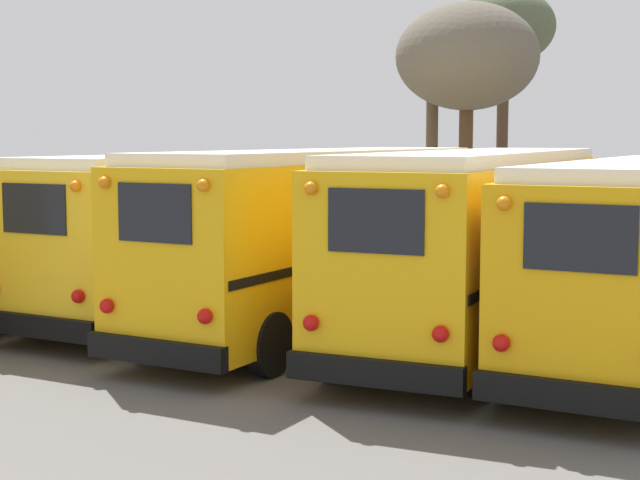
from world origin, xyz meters
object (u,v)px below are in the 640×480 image
school_bus_0 (32,231)px  school_bus_1 (201,227)px  utility_pole (432,134)px  bare_tree_0 (467,58)px  bare_tree_1 (504,30)px  school_bus_2 (323,232)px  school_bus_3 (481,237)px

school_bus_0 → school_bus_1: school_bus_1 is taller
utility_pole → bare_tree_0: bearing=-36.2°
bare_tree_0 → bare_tree_1: size_ratio=0.87×
school_bus_1 → bare_tree_0: bearing=75.8°
school_bus_2 → bare_tree_0: bare_tree_0 is taller
school_bus_3 → school_bus_0: bearing=-169.1°
school_bus_2 → bare_tree_1: (-0.72, 15.21, 5.19)m
school_bus_0 → school_bus_2: 5.99m
school_bus_0 → school_bus_1: 3.37m
school_bus_1 → school_bus_3: (5.85, 0.00, 0.06)m
school_bus_1 → bare_tree_0: bare_tree_0 is taller
bare_tree_0 → school_bus_2: bearing=-87.6°
school_bus_1 → bare_tree_1: bare_tree_1 is taller
school_bus_1 → school_bus_3: 5.85m
school_bus_0 → utility_pole: 13.32m
school_bus_3 → bare_tree_1: 16.10m
school_bus_1 → bare_tree_0: size_ratio=1.30×
bare_tree_1 → bare_tree_0: bearing=-86.6°
school_bus_3 → utility_pole: 11.95m
school_bus_3 → utility_pole: size_ratio=1.51×
bare_tree_0 → school_bus_3: bearing=-71.2°
school_bus_0 → bare_tree_0: 13.38m
school_bus_2 → school_bus_3: 2.95m
school_bus_2 → bare_tree_1: 16.09m
utility_pole → school_bus_0: bearing=-108.1°
school_bus_3 → bare_tree_1: bearing=103.8°
school_bus_1 → bare_tree_1: bearing=81.5°
school_bus_1 → utility_pole: (1.16, 10.84, 1.90)m
school_bus_3 → bare_tree_0: bare_tree_0 is taller
school_bus_2 → bare_tree_0: (-0.42, 10.27, 3.95)m
school_bus_1 → bare_tree_1: size_ratio=1.13×
school_bus_3 → school_bus_2: bearing=-172.1°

